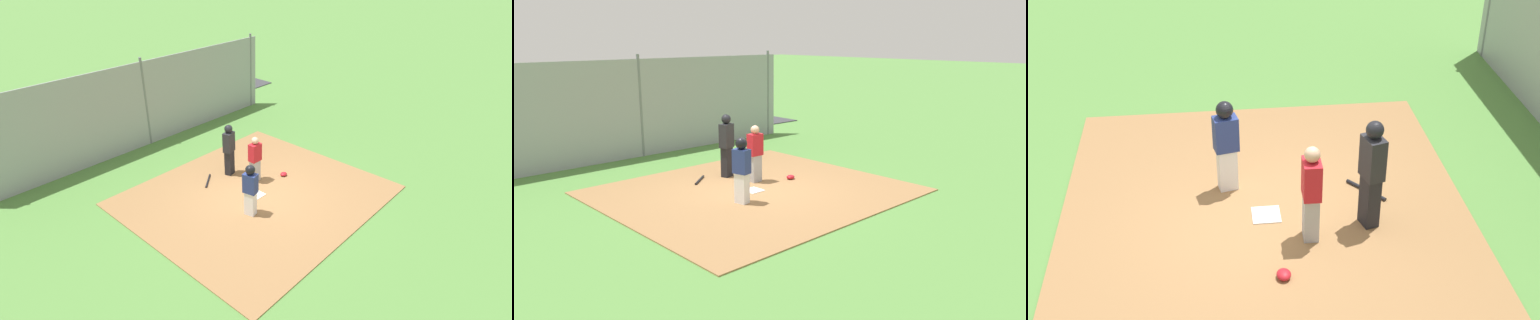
% 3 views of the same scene
% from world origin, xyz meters
% --- Properties ---
extents(ground_plane, '(140.00, 140.00, 0.00)m').
position_xyz_m(ground_plane, '(0.00, 0.00, 0.00)').
color(ground_plane, '#51843D').
extents(dirt_infield, '(7.20, 6.40, 0.03)m').
position_xyz_m(dirt_infield, '(0.00, 0.00, 0.01)').
color(dirt_infield, olive).
rests_on(dirt_infield, ground_plane).
extents(home_plate, '(0.44, 0.44, 0.02)m').
position_xyz_m(home_plate, '(0.00, 0.00, 0.04)').
color(home_plate, white).
rests_on(home_plate, dirt_infield).
extents(catcher, '(0.38, 0.27, 1.56)m').
position_xyz_m(catcher, '(-0.61, -0.61, 0.83)').
color(catcher, '#9E9EA3').
rests_on(catcher, dirt_infield).
extents(umpire, '(0.44, 0.35, 1.78)m').
position_xyz_m(umpire, '(-0.37, -1.54, 0.97)').
color(umpire, black).
rests_on(umpire, dirt_infield).
extents(runner, '(0.33, 0.43, 1.59)m').
position_xyz_m(runner, '(0.85, 0.55, 0.93)').
color(runner, silver).
rests_on(runner, dirt_infield).
extents(baseball_bat, '(0.66, 0.55, 0.06)m').
position_xyz_m(baseball_bat, '(0.48, -1.69, 0.06)').
color(baseball_bat, black).
rests_on(baseball_bat, dirt_infield).
extents(catcher_mask, '(0.24, 0.20, 0.12)m').
position_xyz_m(catcher_mask, '(-1.49, -0.11, 0.09)').
color(catcher_mask, '#B21923').
rests_on(catcher_mask, dirt_infield).
extents(backstop_fence, '(12.00, 0.10, 3.35)m').
position_xyz_m(backstop_fence, '(0.00, -5.55, 1.60)').
color(backstop_fence, '#93999E').
rests_on(backstop_fence, ground_plane).
extents(parking_lot, '(18.00, 5.20, 0.04)m').
position_xyz_m(parking_lot, '(0.00, -9.64, 0.02)').
color(parking_lot, '#38383D').
rests_on(parking_lot, ground_plane).
extents(parked_car_white, '(4.41, 2.35, 1.28)m').
position_xyz_m(parked_car_white, '(-6.35, -9.95, 0.61)').
color(parked_car_white, silver).
rests_on(parked_car_white, parking_lot).
extents(parked_car_green, '(4.33, 2.16, 1.28)m').
position_xyz_m(parked_car_green, '(-0.26, -8.99, 0.61)').
color(parked_car_green, '#235B38').
rests_on(parked_car_green, parking_lot).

